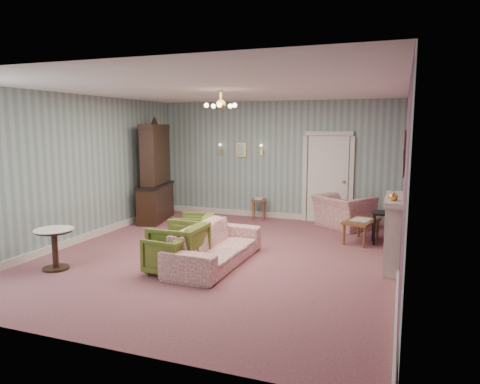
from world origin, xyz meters
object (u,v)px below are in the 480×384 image
at_px(pedestal_table, 55,249).
at_px(coffee_table, 361,231).
at_px(olive_chair_b, 179,244).
at_px(wingback_chair, 344,206).
at_px(olive_chair_c, 194,229).
at_px(olive_chair_a, 170,253).
at_px(sofa_chintz, 215,239).
at_px(fireplace, 393,232).
at_px(dresser, 155,170).
at_px(side_table_black, 383,228).

bearing_deg(pedestal_table, coffee_table, 37.61).
relative_size(olive_chair_b, wingback_chair, 0.71).
xyz_separation_m(olive_chair_c, pedestal_table, (-1.47, -2.04, -0.01)).
height_order(olive_chair_a, olive_chair_b, olive_chair_b).
relative_size(sofa_chintz, coffee_table, 2.46).
bearing_deg(olive_chair_b, fireplace, 111.07).
distance_m(olive_chair_c, sofa_chintz, 1.22).
xyz_separation_m(sofa_chintz, dresser, (-2.74, 2.68, 0.80)).
distance_m(olive_chair_a, coffee_table, 3.98).
bearing_deg(olive_chair_b, coffee_table, 135.01).
relative_size(fireplace, coffee_table, 1.55).
distance_m(sofa_chintz, side_table_black, 3.45).
bearing_deg(pedestal_table, dresser, 96.54).
distance_m(olive_chair_b, pedestal_table, 1.98).
relative_size(olive_chair_a, sofa_chintz, 0.30).
bearing_deg(dresser, pedestal_table, -95.95).
bearing_deg(olive_chair_b, sofa_chintz, 129.48).
height_order(olive_chair_c, sofa_chintz, sofa_chintz).
bearing_deg(sofa_chintz, coffee_table, -42.28).
bearing_deg(olive_chair_c, coffee_table, 105.91).
xyz_separation_m(sofa_chintz, pedestal_table, (-2.30, -1.15, -0.10)).
relative_size(wingback_chair, side_table_black, 1.80).
xyz_separation_m(olive_chair_b, pedestal_table, (-1.83, -0.75, -0.07)).
relative_size(dresser, side_table_black, 3.90).
height_order(wingback_chair, fireplace, fireplace).
bearing_deg(olive_chair_a, wingback_chair, 159.39).
height_order(olive_chair_a, wingback_chair, wingback_chair).
bearing_deg(dresser, fireplace, -30.53).
relative_size(olive_chair_a, fireplace, 0.48).
distance_m(olive_chair_a, wingback_chair, 4.66).
xyz_separation_m(wingback_chair, side_table_black, (0.90, -1.13, -0.18)).
bearing_deg(olive_chair_c, pedestal_table, -44.82).
xyz_separation_m(dresser, coffee_table, (4.90, -0.40, -1.01)).
xyz_separation_m(olive_chair_b, coffee_table, (2.63, 2.68, -0.18)).
bearing_deg(olive_chair_b, dresser, -144.19).
distance_m(wingback_chair, pedestal_table, 6.07).
xyz_separation_m(olive_chair_b, sofa_chintz, (0.47, 0.40, 0.03)).
height_order(olive_chair_a, pedestal_table, olive_chair_a).
xyz_separation_m(olive_chair_b, side_table_black, (3.03, 2.71, -0.09)).
xyz_separation_m(olive_chair_a, pedestal_table, (-1.83, -0.45, -0.00)).
height_order(olive_chair_b, side_table_black, olive_chair_b).
bearing_deg(olive_chair_c, fireplace, 80.84).
height_order(olive_chair_c, dresser, dresser).
distance_m(olive_chair_a, fireplace, 3.62).
height_order(sofa_chintz, pedestal_table, sofa_chintz).
relative_size(dresser, pedestal_table, 3.70).
height_order(wingback_chair, pedestal_table, wingback_chair).
relative_size(olive_chair_a, wingback_chair, 0.59).
height_order(olive_chair_c, fireplace, fireplace).
bearing_deg(side_table_black, olive_chair_c, -157.30).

